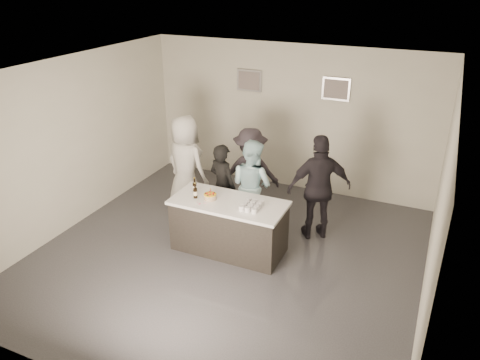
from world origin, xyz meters
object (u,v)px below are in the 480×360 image
at_px(person_main_black, 223,186).
at_px(person_guest_right, 319,188).
at_px(beer_bottle_a, 195,185).
at_px(bar_counter, 229,226).
at_px(person_main_blue, 252,185).
at_px(person_guest_back, 250,172).
at_px(beer_bottle_b, 195,191).
at_px(cake, 210,197).
at_px(person_guest_left, 186,164).

height_order(person_main_black, person_guest_right, person_guest_right).
bearing_deg(beer_bottle_a, bar_counter, -6.24).
relative_size(person_main_black, person_guest_right, 0.84).
xyz_separation_m(person_main_blue, person_guest_back, (-0.25, 0.50, 0.01)).
height_order(bar_counter, person_guest_right, person_guest_right).
height_order(beer_bottle_b, person_guest_back, person_guest_back).
relative_size(beer_bottle_b, person_main_blue, 0.16).
height_order(person_main_black, person_guest_back, person_guest_back).
xyz_separation_m(cake, person_main_black, (-0.15, 0.76, -0.16)).
relative_size(person_guest_left, person_guest_back, 1.11).
relative_size(beer_bottle_a, person_guest_right, 0.14).
relative_size(beer_bottle_a, person_main_blue, 0.16).
xyz_separation_m(bar_counter, person_guest_back, (-0.20, 1.35, 0.40)).
distance_m(bar_counter, beer_bottle_a, 0.88).
relative_size(beer_bottle_b, person_guest_back, 0.15).
distance_m(beer_bottle_b, person_main_black, 0.86).
xyz_separation_m(person_guest_left, person_guest_right, (2.56, 0.05, -0.01)).
distance_m(beer_bottle_b, person_main_blue, 1.14).
bearing_deg(person_guest_back, person_main_blue, 95.90).
xyz_separation_m(cake, beer_bottle_b, (-0.24, -0.06, 0.09)).
xyz_separation_m(beer_bottle_a, beer_bottle_b, (0.11, -0.17, 0.00)).
height_order(person_main_blue, person_guest_back, person_guest_back).
relative_size(beer_bottle_a, person_guest_back, 0.15).
height_order(person_main_blue, person_guest_left, person_guest_left).
height_order(bar_counter, person_main_blue, person_main_blue).
bearing_deg(person_main_blue, person_guest_left, 14.52).
bearing_deg(bar_counter, beer_bottle_b, -169.41).
xyz_separation_m(beer_bottle_a, person_guest_right, (1.86, 0.95, -0.10)).
bearing_deg(person_guest_left, bar_counter, 160.30).
bearing_deg(cake, beer_bottle_b, -166.12).
height_order(beer_bottle_a, person_main_black, person_main_black).
bearing_deg(person_main_black, bar_counter, 141.35).
xyz_separation_m(person_main_black, person_guest_right, (1.67, 0.31, 0.15)).
relative_size(beer_bottle_b, person_guest_right, 0.14).
relative_size(bar_counter, beer_bottle_b, 7.15).
xyz_separation_m(person_main_blue, person_guest_right, (1.16, 0.17, 0.10)).
height_order(cake, person_main_blue, person_main_blue).
relative_size(bar_counter, person_guest_back, 1.10).
relative_size(person_main_blue, person_guest_back, 0.99).
xyz_separation_m(cake, person_guest_right, (1.51, 1.07, -0.01)).
distance_m(person_main_black, person_guest_left, 0.94).
bearing_deg(beer_bottle_b, beer_bottle_a, 121.86).
height_order(person_guest_right, person_guest_back, person_guest_right).
bearing_deg(person_guest_right, person_main_black, -21.11).
relative_size(bar_counter, person_guest_left, 0.99).
bearing_deg(beer_bottle_a, person_main_blue, 48.15).
distance_m(person_guest_left, person_guest_right, 2.56).
distance_m(cake, person_guest_left, 1.46).
bearing_deg(person_guest_right, person_guest_back, -44.78).
distance_m(beer_bottle_b, person_guest_back, 1.51).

